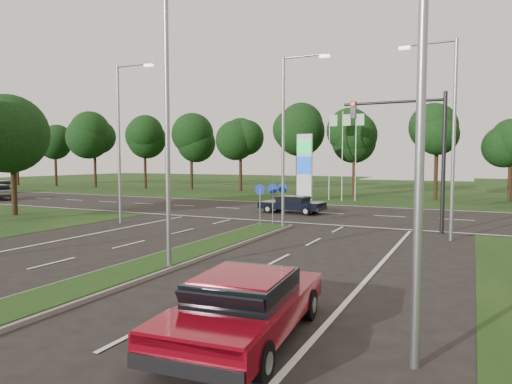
% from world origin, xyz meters
% --- Properties ---
extents(verge_far, '(160.00, 50.00, 0.02)m').
position_xyz_m(verge_far, '(0.00, 55.00, 0.00)').
color(verge_far, black).
rests_on(verge_far, ground).
extents(cross_road, '(160.00, 12.00, 0.02)m').
position_xyz_m(cross_road, '(0.00, 24.00, 0.00)').
color(cross_road, black).
rests_on(cross_road, ground).
extents(median_kerb, '(2.00, 26.00, 0.12)m').
position_xyz_m(median_kerb, '(0.00, 4.00, 0.06)').
color(median_kerb, slate).
rests_on(median_kerb, ground).
extents(streetlight_median_near, '(2.53, 0.22, 9.00)m').
position_xyz_m(streetlight_median_near, '(1.00, 6.00, 5.08)').
color(streetlight_median_near, gray).
rests_on(streetlight_median_near, ground).
extents(streetlight_median_far, '(2.53, 0.22, 9.00)m').
position_xyz_m(streetlight_median_far, '(1.00, 16.00, 5.08)').
color(streetlight_median_far, gray).
rests_on(streetlight_median_far, ground).
extents(streetlight_left_far, '(2.53, 0.22, 9.00)m').
position_xyz_m(streetlight_left_far, '(-8.30, 14.00, 5.08)').
color(streetlight_left_far, gray).
rests_on(streetlight_left_far, ground).
extents(streetlight_right_far, '(2.53, 0.22, 9.00)m').
position_xyz_m(streetlight_right_far, '(8.80, 16.00, 5.08)').
color(streetlight_right_far, gray).
rests_on(streetlight_right_far, ground).
extents(streetlight_right_near, '(2.53, 0.22, 9.00)m').
position_xyz_m(streetlight_right_near, '(8.80, 2.00, 5.08)').
color(streetlight_right_near, gray).
rests_on(streetlight_right_near, ground).
extents(traffic_signal, '(5.10, 0.42, 7.00)m').
position_xyz_m(traffic_signal, '(7.19, 18.00, 4.65)').
color(traffic_signal, black).
rests_on(traffic_signal, ground).
extents(median_signs, '(1.16, 1.76, 2.38)m').
position_xyz_m(median_signs, '(0.00, 16.40, 1.71)').
color(median_signs, gray).
rests_on(median_signs, ground).
extents(gas_pylon, '(5.80, 1.26, 8.00)m').
position_xyz_m(gas_pylon, '(-3.79, 33.05, 3.20)').
color(gas_pylon, silver).
rests_on(gas_pylon, ground).
extents(tree_left_far, '(5.20, 5.20, 8.86)m').
position_xyz_m(tree_left_far, '(-17.90, 13.93, 6.11)').
color(tree_left_far, black).
rests_on(tree_left_far, ground).
extents(treeline_far, '(6.00, 6.00, 9.90)m').
position_xyz_m(treeline_far, '(0.10, 39.93, 6.83)').
color(treeline_far, black).
rests_on(treeline_far, ground).
extents(red_sedan, '(2.47, 5.14, 1.37)m').
position_xyz_m(red_sedan, '(5.74, 1.83, 0.74)').
color(red_sedan, maroon).
rests_on(red_sedan, ground).
extents(navy_sedan, '(4.49, 2.08, 1.20)m').
position_xyz_m(navy_sedan, '(-1.32, 22.88, 0.65)').
color(navy_sedan, black).
rests_on(navy_sedan, ground).
extents(far_car_b, '(4.99, 3.41, 1.32)m').
position_xyz_m(far_car_b, '(-38.50, 27.68, 0.71)').
color(far_car_b, '#BDBDBD').
rests_on(far_car_b, ground).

